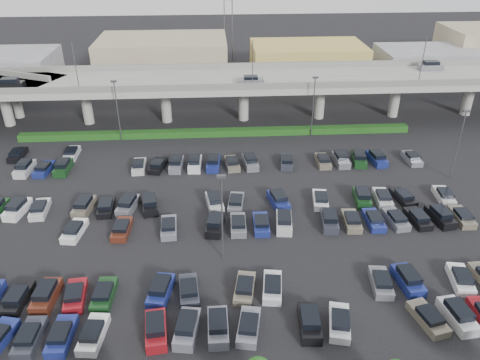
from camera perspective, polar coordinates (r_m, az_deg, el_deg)
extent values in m
plane|color=black|center=(58.37, -2.33, -4.53)|extent=(280.00, 280.00, 0.00)
cube|color=gray|center=(84.36, -3.02, 11.87)|extent=(150.00, 13.00, 1.10)
cube|color=#63635E|center=(78.09, -2.96, 11.23)|extent=(150.00, 0.50, 1.00)
cube|color=#63635E|center=(90.05, -3.10, 13.70)|extent=(150.00, 0.50, 1.00)
cylinder|color=gray|center=(93.00, -26.62, 7.93)|extent=(1.80, 1.80, 6.70)
cube|color=#63635E|center=(92.06, -27.06, 9.74)|extent=(2.60, 9.75, 0.50)
cylinder|color=gray|center=(88.47, -18.19, 8.61)|extent=(1.80, 1.80, 6.70)
cube|color=#63635E|center=(87.49, -18.51, 10.54)|extent=(2.60, 9.75, 0.50)
cylinder|color=gray|center=(86.01, -9.03, 9.15)|extent=(1.80, 1.80, 6.70)
cube|color=#63635E|center=(85.00, -9.20, 11.14)|extent=(2.60, 9.75, 0.50)
cylinder|color=gray|center=(85.79, 0.43, 9.46)|extent=(1.80, 1.80, 6.70)
cube|color=#63635E|center=(84.77, 0.44, 11.46)|extent=(2.60, 9.75, 0.50)
cylinder|color=gray|center=(87.83, 9.71, 9.52)|extent=(1.80, 1.80, 6.70)
cube|color=#63635E|center=(86.84, 9.89, 11.48)|extent=(2.60, 9.75, 0.50)
cylinder|color=gray|center=(91.98, 18.36, 9.36)|extent=(1.80, 1.80, 6.70)
cube|color=#63635E|center=(91.03, 18.67, 11.21)|extent=(2.60, 9.75, 0.50)
cylinder|color=gray|center=(97.97, 26.10, 9.03)|extent=(1.80, 1.80, 6.70)
cube|color=#63635E|center=(97.08, 26.50, 10.76)|extent=(2.60, 9.75, 0.50)
cube|color=black|center=(87.76, -26.19, 10.37)|extent=(4.40, 1.82, 1.05)
cube|color=black|center=(87.53, -26.31, 10.87)|extent=(2.60, 1.60, 0.65)
cube|color=slate|center=(81.48, 1.31, 11.97)|extent=(4.40, 1.82, 0.82)
cube|color=black|center=(81.29, 1.32, 12.40)|extent=(2.30, 1.60, 0.50)
cube|color=slate|center=(95.95, 22.21, 12.62)|extent=(4.40, 1.82, 1.05)
cube|color=black|center=(95.75, 22.30, 13.09)|extent=(2.60, 1.60, 0.65)
cylinder|color=#49494D|center=(80.11, -19.38, 12.74)|extent=(0.14, 0.14, 8.00)
cylinder|color=#49494D|center=(77.50, 1.54, 13.83)|extent=(0.14, 0.14, 8.00)
cylinder|color=#49494D|center=(84.63, 21.33, 13.23)|extent=(0.14, 0.14, 8.00)
cylinder|color=gray|center=(96.17, -25.63, 8.79)|extent=(1.60, 1.60, 6.70)
cube|color=#133710|center=(80.13, -2.81, 5.79)|extent=(66.00, 1.60, 1.10)
cube|color=#2C2F39|center=(46.95, -24.25, -17.11)|extent=(1.99, 4.47, 0.82)
cube|color=black|center=(46.39, -24.49, -16.74)|extent=(1.69, 2.36, 0.50)
cube|color=navy|center=(46.05, -20.91, -17.35)|extent=(1.96, 4.46, 0.82)
cube|color=black|center=(45.48, -21.12, -16.98)|extent=(1.67, 2.35, 0.50)
cube|color=white|center=(45.30, -17.44, -17.54)|extent=(2.27, 4.57, 0.82)
cube|color=black|center=(44.72, -17.61, -17.16)|extent=(1.83, 2.46, 0.50)
cube|color=maroon|center=(44.19, -10.19, -17.63)|extent=(2.31, 4.58, 1.05)
cube|color=black|center=(43.60, -10.29, -16.89)|extent=(1.89, 2.77, 0.65)
cube|color=slate|center=(43.92, -6.46, -17.62)|extent=(2.48, 4.63, 1.05)
cube|color=black|center=(43.33, -6.52, -16.88)|extent=(1.99, 2.82, 0.65)
cube|color=slate|center=(43.83, -2.69, -17.55)|extent=(1.87, 4.42, 1.05)
cube|color=black|center=(43.24, -2.72, -16.80)|extent=(1.63, 2.62, 0.65)
cube|color=slate|center=(43.99, 1.07, -17.50)|extent=(2.63, 4.67, 0.82)
cube|color=black|center=(43.40, 1.10, -17.12)|extent=(2.01, 2.56, 0.50)
cube|color=black|center=(44.58, 8.45, -16.90)|extent=(2.13, 4.52, 1.05)
cube|color=black|center=(44.00, 8.53, -16.16)|extent=(1.78, 2.71, 0.65)
cube|color=silver|center=(45.25, 12.00, -16.67)|extent=(2.73, 4.69, 0.82)
cube|color=black|center=(44.67, 12.15, -16.28)|extent=(2.06, 2.59, 0.50)
cube|color=#6A6353|center=(47.91, 21.93, -15.41)|extent=(2.79, 4.70, 0.82)
cube|color=black|center=(47.37, 22.17, -15.02)|extent=(2.09, 2.61, 0.50)
cube|color=silver|center=(49.00, 24.97, -14.84)|extent=(2.35, 4.59, 1.05)
cube|color=black|center=(48.47, 25.18, -14.13)|extent=(1.91, 2.78, 0.65)
cube|color=black|center=(51.26, -25.47, -12.91)|extent=(2.20, 4.54, 0.82)
cube|color=black|center=(50.73, -25.70, -12.53)|extent=(1.80, 2.43, 0.50)
cube|color=#542316|center=(50.22, -22.52, -12.97)|extent=(2.11, 4.51, 1.05)
cube|color=black|center=(49.70, -22.70, -12.26)|extent=(1.77, 2.70, 0.65)
cube|color=maroon|center=(49.45, -19.41, -13.20)|extent=(2.28, 4.57, 0.82)
cube|color=black|center=(48.90, -19.59, -12.80)|extent=(1.84, 2.46, 0.50)
cube|color=#153C19|center=(48.75, -16.22, -13.29)|extent=(2.02, 4.48, 0.82)
cube|color=black|center=(48.19, -16.37, -12.89)|extent=(1.71, 2.37, 0.50)
cube|color=navy|center=(47.72, -9.62, -13.25)|extent=(2.63, 4.67, 1.05)
cube|color=black|center=(47.18, -9.70, -12.51)|extent=(2.07, 2.86, 0.65)
cube|color=#2C2F39|center=(47.56, -6.23, -13.32)|extent=(2.22, 4.55, 0.82)
cube|color=black|center=(46.99, -6.28, -12.92)|extent=(1.81, 2.44, 0.50)
cube|color=#6A6353|center=(47.54, 0.58, -13.11)|extent=(2.59, 4.66, 0.82)
cube|color=black|center=(46.98, 0.60, -12.71)|extent=(1.99, 2.55, 0.50)
cube|color=silver|center=(47.78, 3.96, -12.95)|extent=(2.42, 4.61, 0.82)
cube|color=black|center=(47.21, 4.02, -12.54)|extent=(1.91, 2.50, 0.50)
cube|color=slate|center=(50.22, 16.79, -11.92)|extent=(2.34, 4.59, 0.82)
cube|color=black|center=(49.68, 16.97, -11.51)|extent=(1.87, 2.48, 0.50)
cube|color=navy|center=(51.11, 19.77, -11.49)|extent=(2.27, 4.57, 1.05)
cube|color=black|center=(50.61, 19.92, -10.79)|extent=(1.86, 2.75, 0.65)
cube|color=white|center=(53.49, 25.28, -10.90)|extent=(2.54, 4.64, 0.82)
cube|color=black|center=(52.98, 25.52, -10.51)|extent=(1.97, 2.54, 0.50)
cube|color=white|center=(58.48, -19.51, -5.89)|extent=(2.42, 4.61, 0.82)
cube|color=black|center=(57.98, -19.65, -5.49)|extent=(1.91, 2.50, 0.50)
cube|color=#542316|center=(57.16, -14.19, -5.85)|extent=(2.07, 4.50, 0.82)
cube|color=black|center=(56.65, -14.29, -5.45)|extent=(1.73, 2.39, 0.50)
cube|color=slate|center=(56.35, -8.66, -5.77)|extent=(2.09, 4.50, 0.82)
cube|color=black|center=(55.83, -8.73, -5.35)|extent=(1.74, 2.39, 0.50)
cube|color=black|center=(56.01, -3.04, -5.53)|extent=(2.52, 4.64, 1.05)
cube|color=black|center=(55.54, -3.06, -4.83)|extent=(2.01, 2.83, 0.65)
cube|color=slate|center=(56.14, -0.22, -5.53)|extent=(1.94, 4.45, 0.82)
cube|color=black|center=(55.61, -0.21, -5.12)|extent=(1.66, 2.34, 0.50)
cube|color=navy|center=(56.33, 2.59, -5.43)|extent=(1.92, 4.44, 0.82)
cube|color=black|center=(55.81, 2.62, -5.01)|extent=(1.65, 2.33, 0.50)
cube|color=silver|center=(56.60, 5.37, -5.21)|extent=(2.31, 4.58, 1.05)
cube|color=black|center=(56.14, 5.41, -4.53)|extent=(1.89, 2.77, 0.65)
cube|color=#2C2F39|center=(57.65, 10.81, -4.95)|extent=(2.26, 4.56, 1.05)
cube|color=black|center=(57.20, 10.88, -4.27)|extent=(1.86, 2.75, 0.65)
cube|color=#6A6353|center=(58.42, 13.42, -4.90)|extent=(2.10, 4.51, 0.82)
cube|color=black|center=(57.92, 13.55, -4.50)|extent=(1.75, 2.40, 0.50)
cube|color=navy|center=(59.25, 15.98, -4.75)|extent=(1.83, 4.40, 0.82)
cube|color=black|center=(58.76, 16.12, -4.35)|extent=(1.61, 2.30, 0.50)
cube|color=slate|center=(60.20, 18.46, -4.60)|extent=(2.29, 4.57, 0.82)
cube|color=black|center=(59.71, 18.62, -4.20)|extent=(1.84, 2.46, 0.50)
cube|color=black|center=(61.25, 20.86, -4.44)|extent=(2.27, 4.57, 0.82)
cube|color=black|center=(60.77, 21.03, -4.05)|extent=(1.83, 2.45, 0.50)
cube|color=black|center=(62.35, 23.19, -4.19)|extent=(2.48, 4.63, 1.05)
cube|color=black|center=(61.93, 23.34, -3.56)|extent=(1.99, 2.82, 0.65)
cube|color=#6A6353|center=(63.66, 25.40, -4.12)|extent=(1.88, 4.42, 0.82)
cube|color=black|center=(63.20, 25.60, -3.74)|extent=(1.63, 2.32, 0.50)
cube|color=white|center=(65.11, -25.48, -3.26)|extent=(2.54, 4.64, 1.05)
cube|color=black|center=(64.71, -25.64, -2.65)|extent=(2.02, 2.83, 0.65)
cube|color=silver|center=(64.17, -23.19, -3.32)|extent=(2.10, 4.51, 0.82)
cube|color=black|center=(63.70, -23.35, -2.94)|extent=(1.75, 2.40, 0.50)
cube|color=#6A6353|center=(62.43, -18.46, -3.17)|extent=(2.38, 4.60, 1.05)
cube|color=black|center=(62.01, -18.58, -2.53)|extent=(1.93, 2.79, 0.65)
cube|color=black|center=(61.81, -15.98, -3.22)|extent=(2.01, 4.48, 0.82)
cube|color=black|center=(61.32, -16.09, -2.82)|extent=(1.70, 2.37, 0.50)
cube|color=slate|center=(61.20, -13.48, -3.08)|extent=(2.70, 4.68, 1.05)
cube|color=black|center=(60.77, -13.57, -2.42)|extent=(2.11, 2.88, 0.65)
cube|color=black|center=(60.76, -10.93, -3.02)|extent=(2.54, 4.64, 1.05)
cube|color=black|center=(60.33, -11.00, -2.36)|extent=(2.02, 2.83, 0.65)
cube|color=silver|center=(60.18, -3.12, -2.81)|extent=(2.46, 4.62, 1.05)
cube|color=black|center=(59.75, -3.14, -2.15)|extent=(1.97, 2.81, 0.65)
cube|color=slate|center=(60.30, -0.50, -2.82)|extent=(2.44, 4.62, 0.82)
cube|color=black|center=(59.80, -0.49, -2.41)|extent=(1.92, 2.51, 0.50)
cube|color=navy|center=(60.73, 4.70, -2.55)|extent=(2.67, 4.68, 1.05)
cube|color=black|center=(60.30, 4.73, -1.89)|extent=(2.09, 2.87, 0.65)
cube|color=white|center=(61.77, 9.76, -2.44)|extent=(2.40, 4.61, 0.82)
cube|color=black|center=(61.28, 9.84, -2.04)|extent=(1.90, 2.50, 0.50)
cube|color=#153C19|center=(63.15, 14.64, -2.15)|extent=(2.29, 4.57, 1.05)
cube|color=black|center=(62.74, 14.73, -1.51)|extent=(1.88, 2.76, 0.65)
cube|color=silver|center=(64.10, 16.97, -2.13)|extent=(2.17, 4.53, 0.82)
cube|color=black|center=(63.63, 17.10, -1.74)|extent=(1.78, 2.42, 0.50)
cube|color=black|center=(65.09, 19.24, -2.02)|extent=(2.53, 4.64, 0.82)
cube|color=black|center=(64.63, 19.39, -1.64)|extent=(1.96, 2.53, 0.50)
cube|color=silver|center=(67.37, 23.57, -1.81)|extent=(2.21, 4.55, 0.82)
cube|color=black|center=(66.92, 23.75, -1.44)|extent=(1.81, 2.44, 0.50)
cube|color=silver|center=(75.01, -24.75, 1.21)|extent=(2.08, 4.50, 1.05)
cube|color=black|center=(74.66, -24.88, 1.77)|extent=(1.76, 2.69, 0.65)
cube|color=navy|center=(74.09, -22.76, 1.22)|extent=(2.35, 4.59, 0.82)
cube|color=black|center=(73.65, -22.89, 1.57)|extent=(1.87, 2.48, 0.50)
cube|color=#153C19|center=(73.17, -20.74, 1.38)|extent=(1.94, 4.45, 1.05)
cube|color=black|center=(72.81, -20.86, 1.94)|extent=(1.67, 2.64, 0.65)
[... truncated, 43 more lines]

